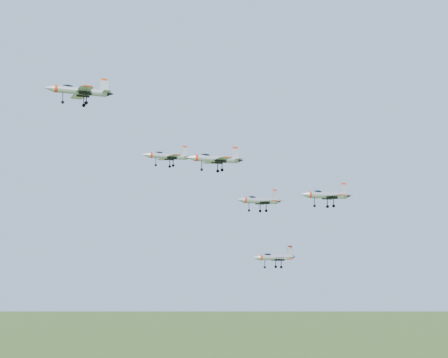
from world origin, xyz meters
TOP-DOWN VIEW (x-y plane):
  - jet_lead at (-22.44, 7.32)m, footprint 13.70×11.51m
  - jet_left_high at (-6.08, 1.34)m, footprint 10.68×8.93m
  - jet_right_high at (-6.29, -16.13)m, footprint 11.00×9.25m
  - jet_left_low at (18.59, 3.37)m, footprint 12.49×10.26m
  - jet_right_low at (22.49, -13.81)m, footprint 12.38×10.38m
  - jet_trail at (20.58, 0.53)m, footprint 11.70×9.68m

SIDE VIEW (x-z plane):
  - jet_trail at x=20.58m, z-range 107.37..110.50m
  - jet_left_low at x=18.59m, z-range 119.80..123.15m
  - jet_right_low at x=22.49m, z-range 120.14..123.46m
  - jet_right_high at x=-6.29m, z-range 125.36..128.31m
  - jet_left_high at x=-6.08m, z-range 127.90..130.76m
  - jet_lead at x=-22.44m, z-range 139.69..143.37m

